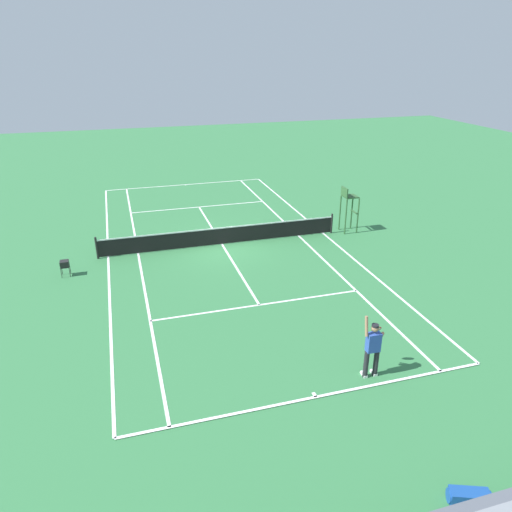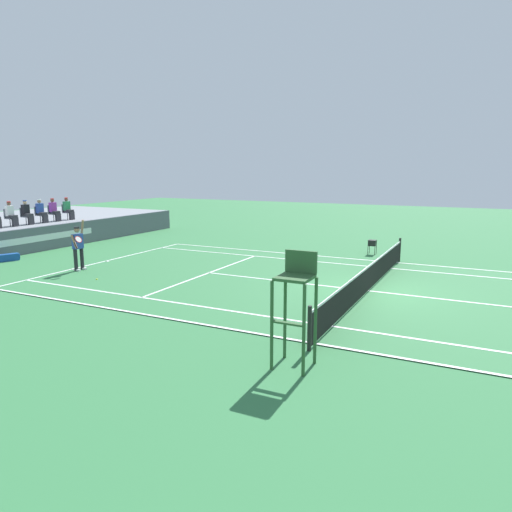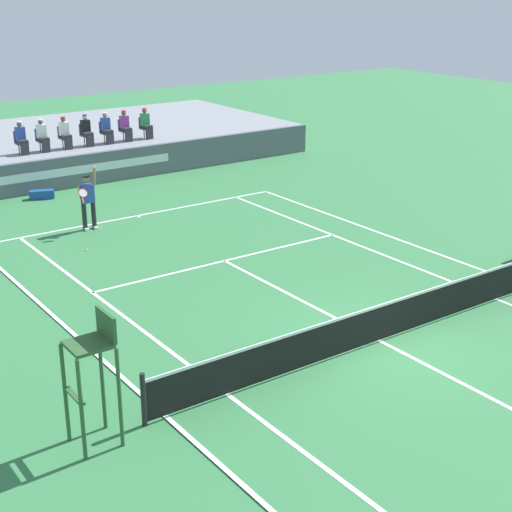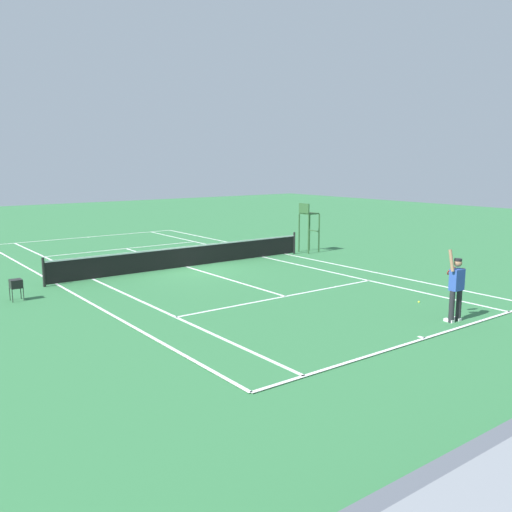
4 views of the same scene
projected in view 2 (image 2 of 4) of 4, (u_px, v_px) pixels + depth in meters
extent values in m
plane|color=#337542|center=(369.00, 291.00, 16.05)|extent=(80.00, 80.00, 0.00)
cube|color=#337542|center=(369.00, 291.00, 16.04)|extent=(10.98, 23.78, 0.02)
cube|color=white|center=(106.00, 261.00, 21.22)|extent=(10.98, 0.10, 0.01)
cube|color=white|center=(315.00, 343.00, 11.20)|extent=(0.10, 23.78, 0.01)
cube|color=white|center=(397.00, 263.00, 20.88)|extent=(0.10, 23.78, 0.01)
cube|color=white|center=(333.00, 326.00, 12.42)|extent=(0.10, 23.78, 0.01)
cube|color=white|center=(391.00, 268.00, 19.66)|extent=(0.10, 23.78, 0.01)
cube|color=white|center=(209.00, 273.00, 18.83)|extent=(8.22, 0.10, 0.01)
cube|color=white|center=(369.00, 291.00, 16.04)|extent=(0.10, 12.80, 0.01)
cube|color=white|center=(107.00, 261.00, 21.18)|extent=(0.10, 0.20, 0.01)
cylinder|color=black|center=(309.00, 329.00, 10.71)|extent=(0.10, 0.10, 1.07)
cylinder|color=black|center=(400.00, 250.00, 21.18)|extent=(0.10, 0.10, 1.07)
cube|color=black|center=(369.00, 278.00, 15.96)|extent=(11.78, 0.02, 0.84)
cube|color=white|center=(370.00, 266.00, 15.88)|extent=(11.78, 0.03, 0.06)
cube|color=#565B66|center=(29.00, 241.00, 23.28)|extent=(22.66, 0.24, 1.25)
cube|color=silver|center=(31.00, 240.00, 23.21)|extent=(7.93, 0.01, 0.32)
cylinder|color=#4C4C51|center=(0.00, 224.00, 23.18)|extent=(0.04, 0.04, 0.38)
cube|color=#474C56|center=(11.00, 218.00, 23.87)|extent=(0.44, 0.44, 0.06)
cube|color=#474C56|center=(8.00, 213.00, 23.91)|extent=(0.44, 0.06, 0.44)
cylinder|color=#4C4C51|center=(16.00, 222.00, 24.00)|extent=(0.04, 0.04, 0.38)
cylinder|color=#4C4C51|center=(10.00, 223.00, 23.69)|extent=(0.04, 0.04, 0.38)
cube|color=#2D2D33|center=(12.00, 217.00, 23.81)|extent=(0.34, 0.44, 0.16)
cube|color=#2D2D33|center=(15.00, 222.00, 23.77)|extent=(0.30, 0.14, 0.44)
cube|color=white|center=(9.00, 211.00, 23.83)|extent=(0.36, 0.22, 0.52)
sphere|color=brown|center=(9.00, 204.00, 23.76)|extent=(0.20, 0.20, 0.20)
cylinder|color=red|center=(9.00, 202.00, 23.74)|extent=(0.19, 0.19, 0.05)
cube|color=#474C56|center=(27.00, 217.00, 24.68)|extent=(0.44, 0.44, 0.06)
cube|color=#474C56|center=(24.00, 212.00, 24.73)|extent=(0.44, 0.06, 0.44)
cylinder|color=#4C4C51|center=(32.00, 221.00, 24.81)|extent=(0.04, 0.04, 0.38)
cylinder|color=#4C4C51|center=(26.00, 221.00, 24.50)|extent=(0.04, 0.04, 0.38)
cube|color=#2D2D33|center=(28.00, 215.00, 24.63)|extent=(0.34, 0.44, 0.16)
cube|color=#2D2D33|center=(31.00, 220.00, 24.59)|extent=(0.30, 0.14, 0.44)
cube|color=black|center=(25.00, 209.00, 24.64)|extent=(0.36, 0.22, 0.52)
sphere|color=tan|center=(25.00, 202.00, 24.58)|extent=(0.20, 0.20, 0.20)
cylinder|color=#2D4CA8|center=(25.00, 201.00, 24.56)|extent=(0.19, 0.19, 0.05)
cube|color=#474C56|center=(41.00, 215.00, 25.46)|extent=(0.44, 0.44, 0.06)
cube|color=#474C56|center=(38.00, 210.00, 25.50)|extent=(0.44, 0.06, 0.44)
cylinder|color=#4C4C51|center=(46.00, 219.00, 25.59)|extent=(0.04, 0.04, 0.38)
cylinder|color=#4C4C51|center=(41.00, 220.00, 25.28)|extent=(0.04, 0.04, 0.38)
cube|color=#2D2D33|center=(42.00, 214.00, 25.40)|extent=(0.34, 0.44, 0.16)
cube|color=#2D2D33|center=(45.00, 219.00, 25.37)|extent=(0.30, 0.14, 0.44)
cube|color=#2D4CA8|center=(40.00, 208.00, 25.42)|extent=(0.36, 0.22, 0.52)
sphere|color=#A37556|center=(39.00, 201.00, 25.35)|extent=(0.20, 0.20, 0.20)
cylinder|color=white|center=(39.00, 200.00, 25.34)|extent=(0.19, 0.19, 0.05)
cube|color=#474C56|center=(54.00, 214.00, 26.22)|extent=(0.44, 0.44, 0.06)
cube|color=#474C56|center=(51.00, 209.00, 26.26)|extent=(0.44, 0.06, 0.44)
cylinder|color=#4C4C51|center=(59.00, 218.00, 26.35)|extent=(0.04, 0.04, 0.38)
cylinder|color=#4C4C51|center=(54.00, 218.00, 26.04)|extent=(0.04, 0.04, 0.38)
cube|color=#2D2D33|center=(55.00, 212.00, 26.16)|extent=(0.34, 0.44, 0.16)
cube|color=#2D2D33|center=(58.00, 217.00, 26.12)|extent=(0.30, 0.14, 0.44)
cube|color=purple|center=(53.00, 207.00, 26.18)|extent=(0.36, 0.22, 0.52)
sphere|color=brown|center=(52.00, 200.00, 26.11)|extent=(0.20, 0.20, 0.20)
cylinder|color=red|center=(52.00, 199.00, 26.09)|extent=(0.19, 0.19, 0.05)
cube|color=#474C56|center=(68.00, 212.00, 27.07)|extent=(0.44, 0.44, 0.06)
cube|color=#474C56|center=(65.00, 208.00, 27.11)|extent=(0.44, 0.06, 0.44)
cylinder|color=#4C4C51|center=(72.00, 216.00, 27.20)|extent=(0.04, 0.04, 0.38)
cylinder|color=#4C4C51|center=(68.00, 217.00, 26.89)|extent=(0.04, 0.04, 0.38)
cube|color=#2D2D33|center=(69.00, 211.00, 27.02)|extent=(0.34, 0.44, 0.16)
cube|color=#2D2D33|center=(72.00, 216.00, 26.98)|extent=(0.30, 0.14, 0.44)
cube|color=#2D8C51|center=(67.00, 206.00, 27.03)|extent=(0.36, 0.22, 0.52)
sphere|color=brown|center=(66.00, 199.00, 26.96)|extent=(0.20, 0.20, 0.20)
cylinder|color=red|center=(66.00, 198.00, 26.95)|extent=(0.19, 0.19, 0.05)
cylinder|color=#232328|center=(82.00, 259.00, 19.41)|extent=(0.15, 0.15, 0.92)
cylinder|color=#232328|center=(76.00, 260.00, 19.13)|extent=(0.15, 0.15, 0.92)
cube|color=white|center=(84.00, 269.00, 19.45)|extent=(0.13, 0.28, 0.10)
cube|color=white|center=(77.00, 270.00, 19.18)|extent=(0.13, 0.28, 0.10)
cube|color=#2D4CA8|center=(78.00, 241.00, 19.13)|extent=(0.41, 0.25, 0.60)
sphere|color=#A37556|center=(77.00, 230.00, 19.04)|extent=(0.22, 0.22, 0.22)
cylinder|color=black|center=(77.00, 228.00, 19.03)|extent=(0.21, 0.21, 0.06)
cylinder|color=#A37556|center=(82.00, 227.00, 19.24)|extent=(0.10, 0.22, 0.61)
cylinder|color=#A37556|center=(74.00, 242.00, 18.85)|extent=(0.10, 0.33, 0.56)
cylinder|color=black|center=(76.00, 245.00, 18.79)|extent=(0.04, 0.19, 0.25)
torus|color=red|center=(78.00, 239.00, 18.66)|extent=(0.31, 0.20, 0.26)
cylinder|color=silver|center=(78.00, 239.00, 18.66)|extent=(0.28, 0.17, 0.22)
sphere|color=#D1E533|center=(97.00, 279.00, 17.66)|extent=(0.07, 0.07, 0.07)
cylinder|color=#2D562D|center=(304.00, 331.00, 9.33)|extent=(0.07, 0.07, 1.90)
cylinder|color=#2D562D|center=(272.00, 326.00, 9.63)|extent=(0.07, 0.07, 1.90)
cylinder|color=#2D562D|center=(315.00, 321.00, 9.94)|extent=(0.07, 0.07, 1.90)
cylinder|color=#2D562D|center=(285.00, 316.00, 10.25)|extent=(0.07, 0.07, 1.90)
cube|color=#2D562D|center=(295.00, 278.00, 9.61)|extent=(0.70, 0.70, 0.06)
cube|color=#2D562D|center=(301.00, 262.00, 9.87)|extent=(0.06, 0.70, 0.48)
cube|color=#2D562D|center=(288.00, 323.00, 9.49)|extent=(0.10, 0.70, 0.04)
cube|color=#194799|center=(9.00, 257.00, 21.37)|extent=(0.90, 0.60, 0.32)
cylinder|color=#194799|center=(18.00, 256.00, 21.64)|extent=(0.17, 0.32, 0.32)
cube|color=black|center=(372.00, 243.00, 22.99)|extent=(0.36, 0.36, 0.28)
cylinder|color=black|center=(375.00, 251.00, 22.83)|extent=(0.02, 0.02, 0.42)
cylinder|color=black|center=(376.00, 250.00, 23.13)|extent=(0.02, 0.02, 0.42)
cylinder|color=black|center=(368.00, 250.00, 22.98)|extent=(0.02, 0.02, 0.42)
cylinder|color=black|center=(369.00, 249.00, 23.28)|extent=(0.02, 0.02, 0.42)
ellipsoid|color=#D1E533|center=(372.00, 241.00, 22.98)|extent=(0.30, 0.30, 0.12)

